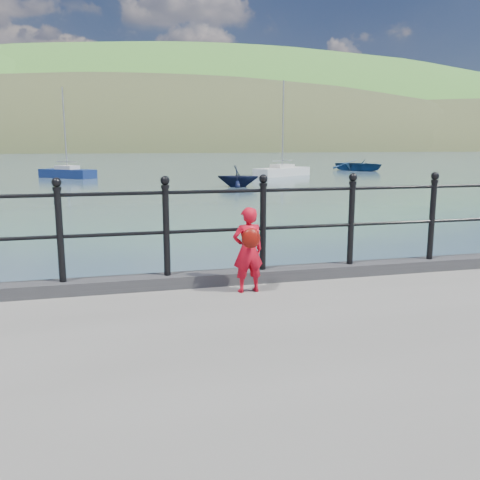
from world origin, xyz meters
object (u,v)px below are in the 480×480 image
object	(u,v)px
railing	(216,218)
launch_blue	(360,165)
sailboat_near	(282,172)
child	(248,249)
launch_navy	(238,176)
sailboat_port	(67,174)

from	to	relation	value
railing	launch_blue	xyz separation A→B (m)	(23.76, 42.26, -1.24)
sailboat_near	launch_blue	bearing A→B (deg)	-1.75
child	launch_navy	distance (m)	26.92
launch_blue	sailboat_near	size ratio (longest dim) A/B	0.70
railing	sailboat_port	xyz separation A→B (m)	(-4.64, 37.66, -1.48)
railing	launch_blue	distance (m)	48.50
railing	sailboat_near	distance (m)	38.11
launch_blue	child	bearing A→B (deg)	-139.99
child	sailboat_near	size ratio (longest dim) A/B	0.12
child	railing	bearing A→B (deg)	-60.55
child	launch_navy	size ratio (longest dim) A/B	0.39
railing	child	xyz separation A→B (m)	(0.29, -0.43, -0.31)
launch_navy	sailboat_port	size ratio (longest dim) A/B	0.35
railing	sailboat_near	world-z (taller)	sailboat_near
child	launch_blue	world-z (taller)	child
railing	child	world-z (taller)	railing
railing	sailboat_port	size ratio (longest dim) A/B	2.47
launch_navy	sailboat_port	world-z (taller)	sailboat_port
launch_blue	sailboat_near	xyz separation A→B (m)	(-10.67, -6.50, -0.25)
child	launch_blue	distance (m)	48.72
railing	launch_blue	world-z (taller)	railing
railing	sailboat_near	bearing A→B (deg)	69.88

